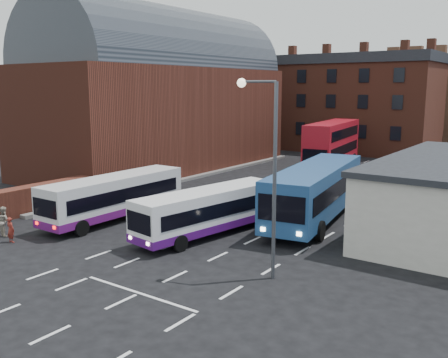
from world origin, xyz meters
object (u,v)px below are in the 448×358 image
Objects in this scene: bus_white_outbound at (115,194)px; bus_blue at (316,189)px; pedestrian_red at (11,230)px; bus_white_inbound at (209,208)px; pedestrian_beige at (4,221)px; bus_red_double at (332,144)px; street_lamp at (268,161)px.

bus_blue is at bearing 33.79° from bus_white_outbound.
pedestrian_red is at bearing -98.95° from bus_white_outbound.
pedestrian_red is (-7.83, -7.22, -0.84)m from bus_white_inbound.
pedestrian_red is at bearing 52.01° from bus_white_inbound.
pedestrian_beige is at bearing -111.84° from bus_white_outbound.
bus_white_outbound is at bearing 76.02° from bus_red_double.
pedestrian_beige reaches higher than pedestrian_red.
street_lamp is 14.87m from pedestrian_red.
bus_blue is 10.63m from street_lamp.
bus_white_inbound is at bearing -138.56° from pedestrian_red.
pedestrian_beige is (-1.39, 0.48, 0.15)m from pedestrian_red.
street_lamp reaches higher than pedestrian_red.
bus_blue is 17.68m from pedestrian_red.
pedestrian_red is (-1.03, -6.50, -0.93)m from bus_white_outbound.
pedestrian_beige is at bearing 72.99° from bus_red_double.
bus_red_double is (-3.95, 26.22, 0.96)m from bus_white_inbound.
bus_blue reaches higher than bus_white_outbound.
bus_white_inbound is 11.44m from pedestrian_beige.
pedestrian_red is at bearing -165.47° from street_lamp.
pedestrian_beige is (-2.41, -6.02, -0.78)m from bus_white_outbound.
street_lamp is at bearing 157.48° from bus_white_inbound.
pedestrian_beige is at bearing 36.26° from bus_blue.
bus_blue is 21.36m from bus_red_double.
bus_white_outbound is at bearing -100.18° from pedestrian_red.
bus_blue is at bearing 103.18° from street_lamp.
pedestrian_red is (-11.41, -13.44, -1.33)m from bus_blue.
bus_white_inbound is at bearing 51.04° from bus_blue.
bus_white_outbound is 12.50m from bus_blue.
street_lamp reaches higher than pedestrian_beige.
bus_blue is 18.25m from pedestrian_beige.
bus_white_inbound is 7.20m from bus_blue.
street_lamp is (5.89, -3.66, 3.64)m from bus_white_inbound.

